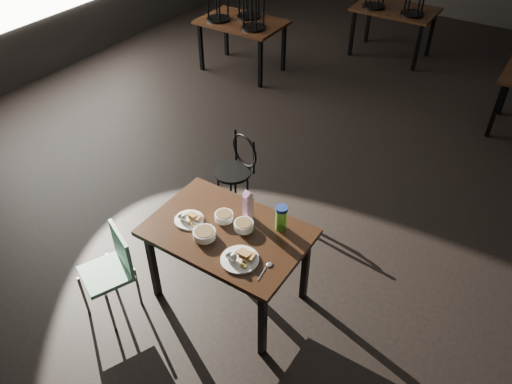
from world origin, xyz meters
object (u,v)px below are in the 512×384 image
Objects in this scene: juice_carton at (248,205)px; school_chair at (112,266)px; bentwood_chair at (237,166)px; water_bottle at (281,218)px; main_table at (227,238)px.

juice_carton reaches higher than school_chair.
juice_carton is at bearing -33.33° from bentwood_chair.
juice_carton is at bearing -174.80° from water_bottle.
main_table is at bearing 63.24° from school_chair.
school_chair is at bearing -75.14° from bentwood_chair.
bentwood_chair is at bearing 140.13° from water_bottle.
water_bottle reaches higher than school_chair.
juice_carton is at bearing 77.66° from main_table.
water_bottle is (0.28, 0.03, -0.01)m from juice_carton.
school_chair is at bearing -141.86° from water_bottle.
bentwood_chair is (-0.68, 0.83, -0.41)m from juice_carton.
school_chair reaches higher than main_table.
water_bottle reaches higher than bentwood_chair.
main_table is 5.78× the size of water_bottle.
juice_carton is at bearing 70.62° from school_chair.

